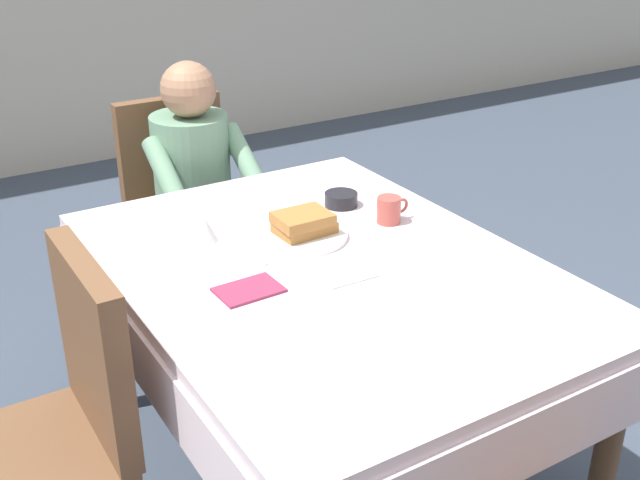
# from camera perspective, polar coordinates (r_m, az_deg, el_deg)

# --- Properties ---
(ground_plane) EXTENTS (14.00, 14.00, 0.00)m
(ground_plane) POSITION_cam_1_polar(r_m,az_deg,el_deg) (2.63, 0.35, -16.33)
(ground_plane) COLOR #3D4756
(dining_table_main) EXTENTS (1.12, 1.52, 0.74)m
(dining_table_main) POSITION_cam_1_polar(r_m,az_deg,el_deg) (2.25, 0.39, -3.84)
(dining_table_main) COLOR silver
(dining_table_main) RESTS_ON ground
(chair_diner) EXTENTS (0.44, 0.45, 0.93)m
(chair_diner) POSITION_cam_1_polar(r_m,az_deg,el_deg) (3.27, -9.95, 3.03)
(chair_diner) COLOR brown
(chair_diner) RESTS_ON ground
(diner_person) EXTENTS (0.40, 0.43, 1.12)m
(diner_person) POSITION_cam_1_polar(r_m,az_deg,el_deg) (3.09, -9.02, 4.49)
(diner_person) COLOR gray
(diner_person) RESTS_ON ground
(chair_left_side) EXTENTS (0.45, 0.44, 0.93)m
(chair_left_side) POSITION_cam_1_polar(r_m,az_deg,el_deg) (2.08, -18.34, -11.98)
(chair_left_side) COLOR brown
(chair_left_side) RESTS_ON ground
(plate_breakfast) EXTENTS (0.28, 0.28, 0.02)m
(plate_breakfast) POSITION_cam_1_polar(r_m,az_deg,el_deg) (2.37, -1.34, 0.35)
(plate_breakfast) COLOR white
(plate_breakfast) RESTS_ON dining_table_main
(breakfast_stack) EXTENTS (0.18, 0.13, 0.07)m
(breakfast_stack) POSITION_cam_1_polar(r_m,az_deg,el_deg) (2.35, -1.21, 1.26)
(breakfast_stack) COLOR #A36B33
(breakfast_stack) RESTS_ON plate_breakfast
(cup_coffee) EXTENTS (0.11, 0.08, 0.08)m
(cup_coffee) POSITION_cam_1_polar(r_m,az_deg,el_deg) (2.47, 5.09, 2.22)
(cup_coffee) COLOR #B24C42
(cup_coffee) RESTS_ON dining_table_main
(bowl_butter) EXTENTS (0.11, 0.11, 0.04)m
(bowl_butter) POSITION_cam_1_polar(r_m,az_deg,el_deg) (2.60, 1.55, 2.99)
(bowl_butter) COLOR black
(bowl_butter) RESTS_ON dining_table_main
(syrup_pitcher) EXTENTS (0.08, 0.08, 0.07)m
(syrup_pitcher) POSITION_cam_1_polar(r_m,az_deg,el_deg) (2.36, -8.41, 0.80)
(syrup_pitcher) COLOR silver
(syrup_pitcher) RESTS_ON dining_table_main
(fork_left_of_plate) EXTENTS (0.04, 0.18, 0.00)m
(fork_left_of_plate) POSITION_cam_1_polar(r_m,az_deg,el_deg) (2.27, -5.22, -1.02)
(fork_left_of_plate) COLOR silver
(fork_left_of_plate) RESTS_ON dining_table_main
(knife_right_of_plate) EXTENTS (0.02, 0.20, 0.00)m
(knife_right_of_plate) POSITION_cam_1_polar(r_m,az_deg,el_deg) (2.45, 2.74, 1.04)
(knife_right_of_plate) COLOR silver
(knife_right_of_plate) RESTS_ON dining_table_main
(spoon_near_edge) EXTENTS (0.15, 0.02, 0.00)m
(spoon_near_edge) POSITION_cam_1_polar(r_m,az_deg,el_deg) (2.12, 2.57, -3.05)
(spoon_near_edge) COLOR silver
(spoon_near_edge) RESTS_ON dining_table_main
(napkin_folded) EXTENTS (0.17, 0.12, 0.01)m
(napkin_folded) POSITION_cam_1_polar(r_m,az_deg,el_deg) (2.08, -5.22, -3.65)
(napkin_folded) COLOR #8C2D4C
(napkin_folded) RESTS_ON dining_table_main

